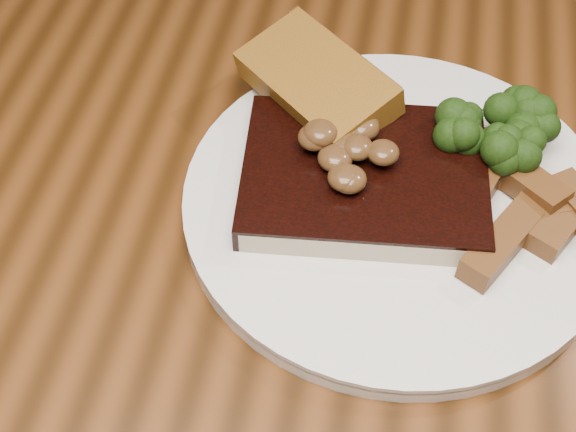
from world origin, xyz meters
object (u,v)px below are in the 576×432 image
(steak, at_px, (364,178))
(potato_wedges, at_px, (519,190))
(plate, at_px, (396,203))
(dining_table, at_px, (298,318))
(garlic_bread, at_px, (316,102))
(chair_far, at_px, (353,55))

(steak, xyz_separation_m, potato_wedges, (0.11, 0.01, -0.00))
(potato_wedges, bearing_deg, plate, -171.45)
(steak, bearing_deg, dining_table, -131.18)
(potato_wedges, bearing_deg, garlic_bread, 158.48)
(steak, height_order, potato_wedges, steak)
(garlic_bread, relative_size, potato_wedges, 1.09)
(dining_table, relative_size, plate, 5.17)
(plate, relative_size, potato_wedges, 2.76)
(dining_table, xyz_separation_m, potato_wedges, (0.15, 0.06, 0.12))
(plate, height_order, steak, steak)
(dining_table, distance_m, chair_far, 0.63)
(chair_far, bearing_deg, plate, 108.53)
(dining_table, distance_m, plate, 0.13)
(chair_far, height_order, plate, chair_far)
(chair_far, distance_m, potato_wedges, 0.65)
(plate, relative_size, steak, 1.79)
(dining_table, relative_size, steak, 9.25)
(garlic_bread, height_order, potato_wedges, garlic_bread)
(plate, bearing_deg, steak, 173.08)
(chair_far, xyz_separation_m, garlic_bread, (0.01, -0.46, 0.34))
(steak, bearing_deg, garlic_bread, 117.29)
(steak, height_order, garlic_bread, garlic_bread)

